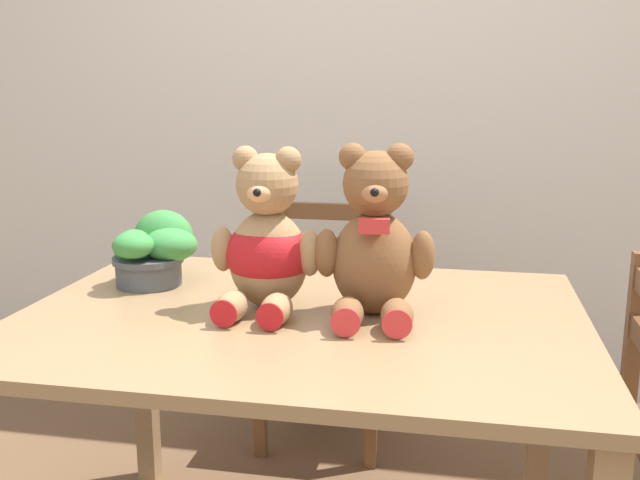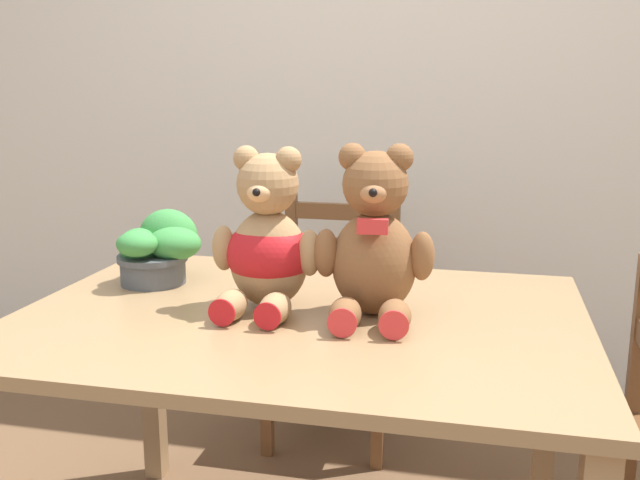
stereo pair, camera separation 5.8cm
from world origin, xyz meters
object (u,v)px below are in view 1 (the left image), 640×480
Objects in this scene: teddy_bear_right at (375,243)px; potted_plant at (154,250)px; teddy_bear_left at (267,245)px; wooden_chair_behind at (327,318)px.

teddy_bear_right is 1.67× the size of potted_plant.
teddy_bear_left is at bearing -6.19° from teddy_bear_right.
teddy_bear_left is 0.40m from potted_plant.
teddy_bear_left is 1.62× the size of potted_plant.
wooden_chair_behind is 0.88m from potted_plant.
teddy_bear_right reaches higher than teddy_bear_left.
wooden_chair_behind is at bearing 63.28° from potted_plant.
wooden_chair_behind is 1.01m from teddy_bear_right.
teddy_bear_right is at bearing 179.77° from teddy_bear_left.
teddy_bear_left is at bearing -22.90° from potted_plant.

